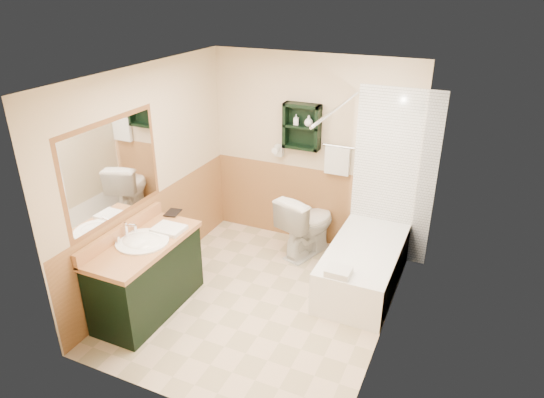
{
  "coord_description": "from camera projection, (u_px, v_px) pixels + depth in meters",
  "views": [
    {
      "loc": [
        1.87,
        -3.85,
        3.18
      ],
      "look_at": [
        0.05,
        0.2,
        1.13
      ],
      "focal_mm": 32.0,
      "sensor_mm": 36.0,
      "label": 1
    }
  ],
  "objects": [
    {
      "name": "left_wall",
      "position": [
        148.0,
        179.0,
        5.2
      ],
      "size": [
        0.04,
        3.0,
        2.4
      ],
      "primitive_type": "cube",
      "color": "beige",
      "rests_on": "ground"
    },
    {
      "name": "back_wall",
      "position": [
        312.0,
        153.0,
        5.97
      ],
      "size": [
        2.6,
        0.04,
        2.4
      ],
      "primitive_type": "cube",
      "color": "beige",
      "rests_on": "ground"
    },
    {
      "name": "tub_towel",
      "position": [
        338.0,
        272.0,
        4.78
      ],
      "size": [
        0.24,
        0.2,
        0.07
      ],
      "primitive_type": "cube",
      "color": "white",
      "rests_on": "bathtub"
    },
    {
      "name": "floor",
      "position": [
        260.0,
        301.0,
        5.21
      ],
      "size": [
        3.0,
        3.0,
        0.0
      ],
      "primitive_type": "plane",
      "color": "beige",
      "rests_on": "ground"
    },
    {
      "name": "soap_bottle_a",
      "position": [
        296.0,
        122.0,
        5.77
      ],
      "size": [
        0.08,
        0.13,
        0.06
      ],
      "primitive_type": "imported",
      "rotation": [
        0.0,
        0.0,
        0.22
      ],
      "color": "white",
      "rests_on": "wall_shelf"
    },
    {
      "name": "wainscot_back",
      "position": [
        309.0,
        205.0,
        6.23
      ],
      "size": [
        2.58,
        2.58,
        1.0
      ],
      "primitive_type": null,
      "color": "#B67A49",
      "rests_on": "back_wall"
    },
    {
      "name": "right_wall",
      "position": [
        395.0,
        226.0,
        4.22
      ],
      "size": [
        0.04,
        3.0,
        2.4
      ],
      "primitive_type": "cube",
      "color": "beige",
      "rests_on": "ground"
    },
    {
      "name": "curtain_rod",
      "position": [
        339.0,
        107.0,
        4.8
      ],
      "size": [
        0.03,
        1.6,
        0.03
      ],
      "primitive_type": "cylinder",
      "rotation": [
        1.57,
        0.0,
        0.0
      ],
      "color": "silver",
      "rests_on": "back_wall"
    },
    {
      "name": "vanity_book",
      "position": [
        166.0,
        205.0,
        5.32
      ],
      "size": [
        0.15,
        0.04,
        0.2
      ],
      "primitive_type": "imported",
      "rotation": [
        0.0,
        0.0,
        0.17
      ],
      "color": "black",
      "rests_on": "vanity"
    },
    {
      "name": "towel_bar",
      "position": [
        338.0,
        146.0,
        5.72
      ],
      "size": [
        0.4,
        0.06,
        0.4
      ],
      "primitive_type": null,
      "color": "white",
      "rests_on": "back_wall"
    },
    {
      "name": "counter_towel",
      "position": [
        169.0,
        229.0,
        4.98
      ],
      "size": [
        0.31,
        0.25,
        0.04
      ],
      "primitive_type": "cube",
      "color": "white",
      "rests_on": "vanity"
    },
    {
      "name": "toilet",
      "position": [
        307.0,
        224.0,
        5.96
      ],
      "size": [
        0.68,
        0.91,
        0.8
      ],
      "primitive_type": "imported",
      "rotation": [
        0.0,
        0.0,
        2.82
      ],
      "color": "white",
      "rests_on": "ground"
    },
    {
      "name": "vanity",
      "position": [
        147.0,
        276.0,
        4.93
      ],
      "size": [
        0.59,
        1.25,
        0.8
      ],
      "primitive_type": "cube",
      "color": "black",
      "rests_on": "ground"
    },
    {
      "name": "bathtub",
      "position": [
        363.0,
        266.0,
        5.38
      ],
      "size": [
        0.74,
        1.5,
        0.49
      ],
      "primitive_type": "cube",
      "color": "white",
      "rests_on": "ground"
    },
    {
      "name": "ceiling",
      "position": [
        257.0,
        72.0,
        4.2
      ],
      "size": [
        2.6,
        3.0,
        0.04
      ],
      "primitive_type": "cube",
      "color": "white",
      "rests_on": "back_wall"
    },
    {
      "name": "mirror_glass",
      "position": [
        113.0,
        170.0,
        4.6
      ],
      "size": [
        1.2,
        1.2,
        0.9
      ],
      "primitive_type": null,
      "color": "white",
      "rests_on": "left_wall"
    },
    {
      "name": "tile_accent",
      "position": [
        413.0,
        125.0,
        4.57
      ],
      "size": [
        1.5,
        1.5,
        0.1
      ],
      "primitive_type": null,
      "color": "#12402E",
      "rests_on": "right_wall"
    },
    {
      "name": "tile_right",
      "position": [
        404.0,
        207.0,
        4.92
      ],
      "size": [
        1.5,
        1.5,
        2.1
      ],
      "primitive_type": null,
      "color": "white",
      "rests_on": "right_wall"
    },
    {
      "name": "hair_dryer",
      "position": [
        279.0,
        150.0,
        6.04
      ],
      "size": [
        0.1,
        0.24,
        0.18
      ],
      "primitive_type": null,
      "color": "silver",
      "rests_on": "back_wall"
    },
    {
      "name": "shower_curtain",
      "position": [
        339.0,
        180.0,
        5.3
      ],
      "size": [
        1.05,
        1.05,
        1.7
      ],
      "primitive_type": null,
      "color": "beige",
      "rests_on": "curtain_rod"
    },
    {
      "name": "wainscot_left",
      "position": [
        157.0,
        236.0,
        5.48
      ],
      "size": [
        2.98,
        2.98,
        1.0
      ],
      "primitive_type": null,
      "color": "#B67A49",
      "rests_on": "left_wall"
    },
    {
      "name": "soap_bottle_b",
      "position": [
        309.0,
        122.0,
        5.7
      ],
      "size": [
        0.11,
        0.13,
        0.1
      ],
      "primitive_type": "imported",
      "rotation": [
        0.0,
        0.0,
        -0.02
      ],
      "color": "white",
      "rests_on": "wall_shelf"
    },
    {
      "name": "wall_shelf",
      "position": [
        302.0,
        126.0,
        5.76
      ],
      "size": [
        0.45,
        0.15,
        0.55
      ],
      "primitive_type": "cube",
      "color": "black",
      "rests_on": "back_wall"
    },
    {
      "name": "tile_back",
      "position": [
        393.0,
        178.0,
        5.61
      ],
      "size": [
        0.95,
        0.95,
        2.1
      ],
      "primitive_type": null,
      "color": "white",
      "rests_on": "back_wall"
    },
    {
      "name": "mirror_frame",
      "position": [
        113.0,
        170.0,
        4.6
      ],
      "size": [
        1.3,
        1.3,
        1.0
      ],
      "primitive_type": null,
      "color": "brown",
      "rests_on": "left_wall"
    }
  ]
}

